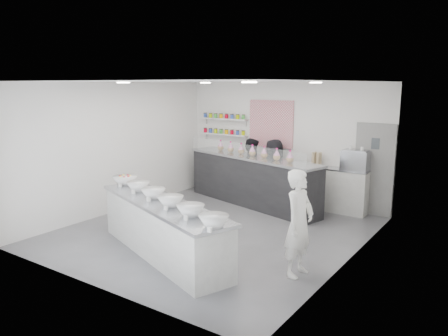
# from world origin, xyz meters

# --- Properties ---
(floor) EXTENTS (6.00, 6.00, 0.00)m
(floor) POSITION_xyz_m (0.00, 0.00, 0.00)
(floor) COLOR #515156
(floor) RESTS_ON ground
(ceiling) EXTENTS (6.00, 6.00, 0.00)m
(ceiling) POSITION_xyz_m (0.00, 0.00, 3.00)
(ceiling) COLOR white
(ceiling) RESTS_ON floor
(back_wall) EXTENTS (5.50, 0.00, 5.50)m
(back_wall) POSITION_xyz_m (0.00, 3.00, 1.50)
(back_wall) COLOR white
(back_wall) RESTS_ON floor
(left_wall) EXTENTS (0.00, 6.00, 6.00)m
(left_wall) POSITION_xyz_m (-2.75, 0.00, 1.50)
(left_wall) COLOR white
(left_wall) RESTS_ON floor
(right_wall) EXTENTS (0.00, 6.00, 6.00)m
(right_wall) POSITION_xyz_m (2.75, 0.00, 1.50)
(right_wall) COLOR white
(right_wall) RESTS_ON floor
(back_door) EXTENTS (0.88, 0.04, 2.10)m
(back_door) POSITION_xyz_m (2.30, 2.97, 1.05)
(back_door) COLOR gray
(back_door) RESTS_ON floor
(pattern_panel) EXTENTS (1.25, 0.03, 1.20)m
(pattern_panel) POSITION_xyz_m (-0.35, 2.98, 1.95)
(pattern_panel) COLOR #BE2E48
(pattern_panel) RESTS_ON back_wall
(jar_shelf_lower) EXTENTS (1.45, 0.22, 0.04)m
(jar_shelf_lower) POSITION_xyz_m (-1.75, 2.90, 1.60)
(jar_shelf_lower) COLOR silver
(jar_shelf_lower) RESTS_ON back_wall
(jar_shelf_upper) EXTENTS (1.45, 0.22, 0.04)m
(jar_shelf_upper) POSITION_xyz_m (-1.75, 2.90, 2.02)
(jar_shelf_upper) COLOR silver
(jar_shelf_upper) RESTS_ON back_wall
(preserve_jars) EXTENTS (1.45, 0.10, 0.56)m
(preserve_jars) POSITION_xyz_m (-1.75, 2.88, 1.88)
(preserve_jars) COLOR red
(preserve_jars) RESTS_ON jar_shelf_lower
(downlight_0) EXTENTS (0.24, 0.24, 0.02)m
(downlight_0) POSITION_xyz_m (-1.40, -1.00, 2.98)
(downlight_0) COLOR white
(downlight_0) RESTS_ON ceiling
(downlight_1) EXTENTS (0.24, 0.24, 0.02)m
(downlight_1) POSITION_xyz_m (1.40, -1.00, 2.98)
(downlight_1) COLOR white
(downlight_1) RESTS_ON ceiling
(downlight_2) EXTENTS (0.24, 0.24, 0.02)m
(downlight_2) POSITION_xyz_m (-1.40, 1.60, 2.98)
(downlight_2) COLOR white
(downlight_2) RESTS_ON ceiling
(downlight_3) EXTENTS (0.24, 0.24, 0.02)m
(downlight_3) POSITION_xyz_m (1.40, 1.60, 2.98)
(downlight_3) COLOR white
(downlight_3) RESTS_ON ceiling
(prep_counter) EXTENTS (3.56, 1.99, 0.96)m
(prep_counter) POSITION_xyz_m (-0.02, -1.52, 0.48)
(prep_counter) COLOR #B6B7B1
(prep_counter) RESTS_ON floor
(back_bar) EXTENTS (3.99, 1.71, 1.22)m
(back_bar) POSITION_xyz_m (-0.41, 2.16, 0.61)
(back_bar) COLOR black
(back_bar) RESTS_ON floor
(sneeze_guard) EXTENTS (3.76, 1.01, 0.33)m
(sneeze_guard) POSITION_xyz_m (-0.49, 1.83, 1.39)
(sneeze_guard) COLOR white
(sneeze_guard) RESTS_ON back_bar
(espresso_ledge) EXTENTS (1.39, 0.44, 1.03)m
(espresso_ledge) POSITION_xyz_m (1.55, 2.78, 0.52)
(espresso_ledge) COLOR #B6B7B1
(espresso_ledge) RESTS_ON floor
(espresso_machine) EXTENTS (0.59, 0.41, 0.45)m
(espresso_machine) POSITION_xyz_m (1.93, 2.78, 1.26)
(espresso_machine) COLOR #93969E
(espresso_machine) RESTS_ON espresso_ledge
(cup_stacks) EXTENTS (0.24, 0.24, 0.33)m
(cup_stacks) POSITION_xyz_m (1.00, 2.78, 1.20)
(cup_stacks) COLOR #9C8566
(cup_stacks) RESTS_ON espresso_ledge
(prep_bowls) EXTENTS (3.64, 1.81, 0.17)m
(prep_bowls) POSITION_xyz_m (-0.02, -1.52, 1.04)
(prep_bowls) COLOR white
(prep_bowls) RESTS_ON prep_counter
(label_cards) EXTENTS (3.31, 0.04, 0.07)m
(label_cards) POSITION_xyz_m (0.17, -2.02, 0.99)
(label_cards) COLOR white
(label_cards) RESTS_ON prep_counter
(cookie_bags) EXTENTS (2.52, 0.82, 0.29)m
(cookie_bags) POSITION_xyz_m (-0.41, 2.16, 1.36)
(cookie_bags) COLOR pink
(cookie_bags) RESTS_ON back_bar
(woman_prep) EXTENTS (0.44, 0.64, 1.68)m
(woman_prep) POSITION_xyz_m (2.27, -0.92, 0.84)
(woman_prep) COLOR white
(woman_prep) RESTS_ON floor
(staff_left) EXTENTS (0.85, 0.69, 1.61)m
(staff_left) POSITION_xyz_m (-0.62, 2.46, 0.81)
(staff_left) COLOR black
(staff_left) RESTS_ON floor
(staff_right) EXTENTS (0.89, 0.68, 1.62)m
(staff_right) POSITION_xyz_m (-0.04, 2.60, 0.81)
(staff_right) COLOR black
(staff_right) RESTS_ON floor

